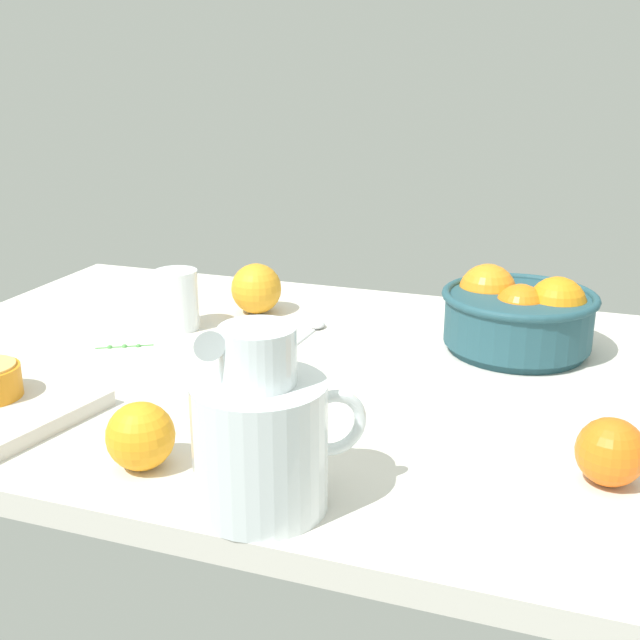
{
  "coord_description": "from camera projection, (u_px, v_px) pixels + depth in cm",
  "views": [
    {
      "loc": [
        33.57,
        -94.98,
        40.75
      ],
      "look_at": [
        1.12,
        -2.04,
        8.02
      ],
      "focal_mm": 44.35,
      "sensor_mm": 36.0,
      "label": 1
    }
  ],
  "objects": [
    {
      "name": "loose_orange_1",
      "position": [
        611.0,
        452.0,
        0.79
      ],
      "size": [
        6.94,
        6.94,
        6.94
      ],
      "primitive_type": "sphere",
      "color": "orange",
      "rests_on": "ground_plane"
    },
    {
      "name": "juice_pitcher",
      "position": [
        261.0,
        445.0,
        0.74
      ],
      "size": [
        15.19,
        13.21,
        18.66
      ],
      "color": "white",
      "rests_on": "ground_plane"
    },
    {
      "name": "fruit_bowl",
      "position": [
        519.0,
        314.0,
        1.14
      ],
      "size": [
        22.26,
        22.26,
        11.7
      ],
      "color": "#234C56",
      "rests_on": "ground_plane"
    },
    {
      "name": "spoon",
      "position": [
        310.0,
        332.0,
        1.22
      ],
      "size": [
        2.42,
        14.69,
        1.0
      ],
      "color": "silver",
      "rests_on": "ground_plane"
    },
    {
      "name": "juice_glass",
      "position": [
        177.0,
        303.0,
        1.24
      ],
      "size": [
        6.76,
        6.76,
        9.47
      ],
      "color": "white",
      "rests_on": "ground_plane"
    },
    {
      "name": "loose_orange_2",
      "position": [
        141.0,
        436.0,
        0.82
      ],
      "size": [
        7.18,
        7.18,
        7.18
      ],
      "primitive_type": "sphere",
      "color": "orange",
      "rests_on": "ground_plane"
    },
    {
      "name": "ground_plane",
      "position": [
        317.0,
        380.0,
        1.09
      ],
      "size": [
        125.89,
        80.98,
        3.0
      ],
      "primitive_type": "cube",
      "color": "silver"
    },
    {
      "name": "loose_orange_0",
      "position": [
        256.0,
        289.0,
        1.32
      ],
      "size": [
        8.41,
        8.41,
        8.41
      ],
      "primitive_type": "sphere",
      "color": "orange",
      "rests_on": "ground_plane"
    },
    {
      "name": "herb_sprig_0",
      "position": [
        124.0,
        345.0,
        1.17
      ],
      "size": [
        7.55,
        4.46,
        0.85
      ],
      "color": "#489144",
      "rests_on": "ground_plane"
    }
  ]
}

